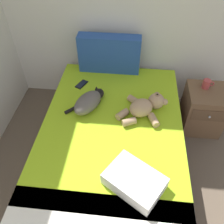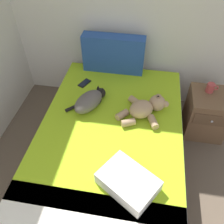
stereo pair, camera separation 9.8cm
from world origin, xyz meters
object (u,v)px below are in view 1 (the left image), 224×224
at_px(patterned_cushion, 109,54).
at_px(cell_phone, 82,84).
at_px(mug, 207,84).
at_px(throw_pillow, 134,181).
at_px(cat, 89,102).
at_px(teddy_bear, 145,106).
at_px(bed, 112,143).
at_px(nightstand, 203,109).

height_order(patterned_cushion, cell_phone, patterned_cushion).
distance_m(patterned_cushion, cell_phone, 0.45).
distance_m(cell_phone, mug, 1.32).
distance_m(throw_pillow, mug, 1.38).
height_order(cat, mug, cat).
height_order(teddy_bear, cell_phone, teddy_bear).
xyz_separation_m(teddy_bear, throw_pillow, (-0.07, -0.76, -0.02)).
bearing_deg(patterned_cushion, bed, -82.11).
bearing_deg(throw_pillow, mug, 59.10).
xyz_separation_m(cell_phone, mug, (1.31, 0.08, 0.05)).
distance_m(bed, throw_pillow, 0.67).
relative_size(bed, throw_pillow, 4.78).
relative_size(bed, nightstand, 3.76).
distance_m(patterned_cushion, cat, 0.66).
relative_size(teddy_bear, nightstand, 0.95).
height_order(cat, nightstand, cat).
distance_m(patterned_cushion, teddy_bear, 0.78).
bearing_deg(teddy_bear, bed, -144.51).
height_order(bed, cat, cat).
bearing_deg(throw_pillow, cat, 121.00).
xyz_separation_m(cat, teddy_bear, (0.54, -0.01, -0.00)).
height_order(bed, teddy_bear, teddy_bear).
height_order(bed, mug, mug).
height_order(bed, nightstand, nightstand).
distance_m(bed, cell_phone, 0.72).
bearing_deg(cell_phone, cat, -67.04).
relative_size(bed, teddy_bear, 3.96).
distance_m(cat, nightstand, 1.29).
distance_m(bed, mug, 1.17).
xyz_separation_m(cell_phone, throw_pillow, (0.60, -1.10, 0.05)).
height_order(cell_phone, throw_pillow, throw_pillow).
xyz_separation_m(cat, throw_pillow, (0.46, -0.77, -0.02)).
relative_size(cat, teddy_bear, 0.86).
height_order(cell_phone, mug, mug).
relative_size(patterned_cushion, mug, 5.61).
xyz_separation_m(patterned_cushion, cell_phone, (-0.27, -0.30, -0.20)).
distance_m(patterned_cushion, mug, 1.08).
distance_m(bed, teddy_bear, 0.48).
bearing_deg(nightstand, teddy_bear, -152.12).
bearing_deg(teddy_bear, throw_pillow, -95.47).
bearing_deg(teddy_bear, nightstand, 27.88).
relative_size(cat, throw_pillow, 1.04).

